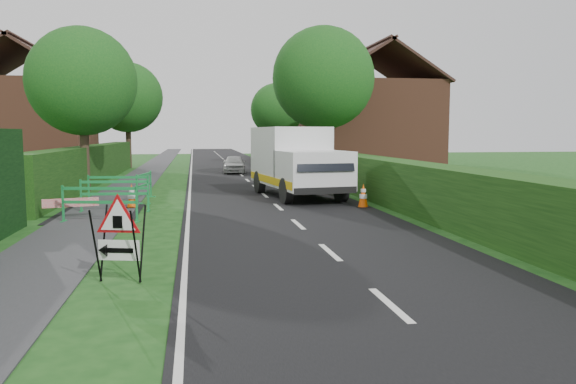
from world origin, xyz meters
TOP-DOWN VIEW (x-y plane):
  - ground at (0.00, 0.00)m, footprint 120.00×120.00m
  - road_surface at (2.50, 35.00)m, footprint 6.00×90.00m
  - footpath at (-3.00, 35.00)m, footprint 2.00×90.00m
  - hedge_west_far at (-5.00, 22.00)m, footprint 1.00×24.00m
  - hedge_east at (6.50, 16.00)m, footprint 1.20×50.00m
  - house_west at (-10.00, 30.00)m, footprint 7.50×7.40m
  - house_east_a at (11.00, 28.00)m, footprint 7.50×7.40m
  - house_east_b at (12.00, 42.00)m, footprint 7.50×7.40m
  - tree_nw at (-4.60, 18.00)m, footprint 4.40×4.40m
  - tree_ne at (6.40, 22.00)m, footprint 5.20×5.20m
  - tree_fw at (-4.60, 34.00)m, footprint 4.80×4.80m
  - tree_fe at (6.40, 38.00)m, footprint 4.20×4.20m
  - triangle_sign at (-1.40, 2.84)m, footprint 1.01×1.01m
  - works_van at (3.63, 14.46)m, footprint 3.01×6.00m
  - traffic_cone_0 at (5.19, 10.99)m, footprint 0.38×0.38m
  - traffic_cone_1 at (5.00, 13.09)m, footprint 0.38×0.38m
  - traffic_cone_2 at (4.97, 15.49)m, footprint 0.38×0.38m
  - traffic_cone_3 at (-2.21, 9.30)m, footprint 0.38×0.38m
  - traffic_cone_4 at (-2.14, 12.15)m, footprint 0.38×0.38m
  - ped_barrier_0 at (-2.68, 9.31)m, footprint 2.09×0.75m
  - ped_barrier_1 at (-2.56, 11.40)m, footprint 2.08×0.49m
  - ped_barrier_2 at (-2.68, 13.17)m, footprint 2.09×0.67m
  - ped_barrier_3 at (-1.93, 14.25)m, footprint 0.66×2.09m
  - redwhite_plank at (-3.60, 10.19)m, footprint 1.47×0.39m
  - hatchback_car at (2.22, 27.52)m, footprint 1.46×3.24m

SIDE VIEW (x-z plane):
  - ground at x=0.00m, z-range 0.00..0.00m
  - hedge_west_far at x=-5.00m, z-range -0.90..0.90m
  - hedge_east at x=6.50m, z-range -0.75..0.75m
  - redwhite_plank at x=-3.60m, z-range -0.12..0.12m
  - road_surface at x=2.50m, z-range -0.01..0.01m
  - footpath at x=-3.00m, z-range -0.01..0.02m
  - traffic_cone_0 at x=5.19m, z-range 0.00..0.79m
  - traffic_cone_1 at x=5.00m, z-range 0.00..0.79m
  - traffic_cone_2 at x=4.97m, z-range 0.00..0.79m
  - traffic_cone_3 at x=-2.21m, z-range 0.00..0.79m
  - traffic_cone_4 at x=-2.14m, z-range 0.00..0.79m
  - hatchback_car at x=2.22m, z-range 0.00..1.08m
  - ped_barrier_0 at x=-2.68m, z-range 0.13..1.13m
  - ped_barrier_1 at x=-2.56m, z-range 0.13..1.13m
  - ped_barrier_2 at x=-2.68m, z-range 0.13..1.13m
  - ped_barrier_3 at x=-1.93m, z-range 0.13..1.13m
  - triangle_sign at x=-1.40m, z-range 0.24..1.45m
  - works_van at x=3.63m, z-range 0.08..2.70m
  - house_west at x=-10.00m, z-range -1.04..6.84m
  - house_east_a at x=11.00m, z-range -1.04..6.84m
  - house_east_b at x=12.00m, z-range -1.04..6.84m
  - tree_fe at x=6.40m, z-range 1.05..7.39m
  - tree_nw at x=-4.60m, z-range 1.13..7.83m
  - tree_fw at x=-4.60m, z-range 1.21..8.45m
  - tree_ne at x=6.40m, z-range 1.28..9.07m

